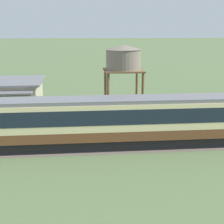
{
  "coord_description": "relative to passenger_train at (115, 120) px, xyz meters",
  "views": [
    {
      "loc": [
        -28.55,
        -27.96,
        9.74
      ],
      "look_at": [
        -25.31,
        3.31,
        1.97
      ],
      "focal_mm": 55.0,
      "sensor_mm": 36.0,
      "label": 1
    }
  ],
  "objects": [
    {
      "name": "passenger_train",
      "position": [
        0.0,
        0.0,
        0.0
      ],
      "size": [
        110.47,
        2.97,
        4.17
      ],
      "color": "brown",
      "rests_on": "ground_plane"
    },
    {
      "name": "railway_track",
      "position": [
        1.77,
        -0.0,
        -2.31
      ],
      "size": [
        172.7,
        3.6,
        0.04
      ],
      "color": "#665B51",
      "rests_on": "ground_plane"
    },
    {
      "name": "water_tower",
      "position": [
        1.9,
        9.06,
        4.13
      ],
      "size": [
        4.09,
        4.09,
        7.98
      ],
      "color": "brown",
      "rests_on": "ground_plane"
    }
  ]
}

